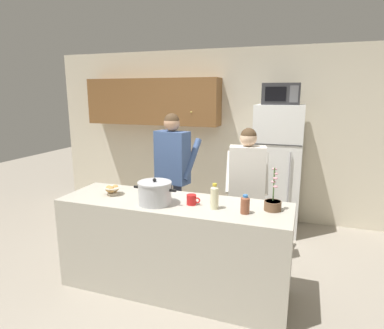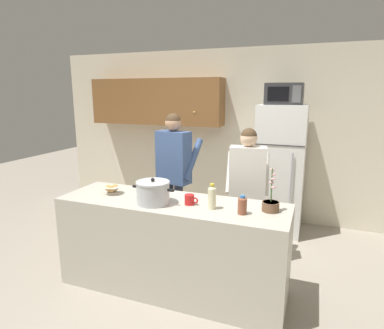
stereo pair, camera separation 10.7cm
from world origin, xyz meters
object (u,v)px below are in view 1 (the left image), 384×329
Objects in this scene: microwave at (281,94)px; potted_orchid at (273,203)px; cooking_pot at (155,193)px; refrigerator at (277,169)px; coffee_mug at (192,200)px; person_by_sink at (247,181)px; bread_bowl at (112,190)px; bottle_mid_counter at (215,197)px; person_near_pot at (173,164)px; bottle_near_edge at (245,204)px.

microwave is 1.23× the size of potted_orchid.
potted_orchid reaches higher than cooking_pot.
coffee_mug is (-0.62, -1.88, 0.07)m from refrigerator.
person_by_sink is 1.47m from bread_bowl.
potted_orchid is at bearing 7.19° from coffee_mug.
bread_bowl is at bearing -128.73° from refrigerator.
coffee_mug is at bearing 170.54° from bottle_mid_counter.
person_near_pot reaches higher than bread_bowl.
potted_orchid is (1.32, -0.88, -0.08)m from person_near_pot.
potted_orchid is at bearing -86.57° from microwave.
refrigerator is at bearing 90.07° from microwave.
person_near_pot is at bearing 136.61° from bottle_near_edge.
person_by_sink is 8.52× the size of bread_bowl.
cooking_pot is (-0.71, -0.91, 0.06)m from person_by_sink.
potted_orchid is at bearing -86.61° from refrigerator.
bread_bowl is at bearing 178.69° from coffee_mug.
bottle_mid_counter is at bearing -9.46° from coffee_mug.
coffee_mug is 0.79× the size of bottle_near_edge.
person_by_sink reaches higher than cooking_pot.
bread_bowl is (-0.28, -0.96, -0.09)m from person_near_pot.
person_near_pot is 1.00m from bread_bowl.
bread_bowl is 1.11× the size of bottle_near_edge.
refrigerator is 1.14× the size of person_by_sink.
refrigerator is 4.59× the size of potted_orchid.
potted_orchid is at bearing 14.60° from bottle_mid_counter.
microwave is (0.00, -0.02, 1.03)m from refrigerator.
bottle_near_edge is (0.84, 0.03, -0.03)m from cooking_pot.
cooking_pot is at bearing -115.83° from refrigerator.
person_near_pot is (-1.21, -0.90, 0.17)m from refrigerator.
coffee_mug is 0.87m from bread_bowl.
refrigerator reaches higher than potted_orchid.
bread_bowl is at bearing -147.46° from person_by_sink.
bottle_near_edge is 0.43× the size of potted_orchid.
potted_orchid reaches higher than coffee_mug.
refrigerator is at bearing 71.69° from coffee_mug.
refrigerator is at bearing 93.39° from potted_orchid.
person_near_pot is at bearing 129.01° from bottle_mid_counter.
bread_bowl is 1.60m from potted_orchid.
person_near_pot is 7.25× the size of bottle_mid_counter.
bottle_near_edge is at bearing -81.27° from person_by_sink.
coffee_mug is (-0.62, -1.85, -0.96)m from microwave.
microwave is at bearing 63.91° from cooking_pot.
potted_orchid is (0.11, -1.76, -0.94)m from microwave.
microwave is at bearing -89.93° from refrigerator.
potted_orchid is (0.50, 0.13, -0.05)m from bottle_mid_counter.
refrigerator is 1.03m from microwave.
person_by_sink is at bearing -103.08° from refrigerator.
coffee_mug is 0.71× the size of bread_bowl.
coffee_mug is at bearing 15.73° from cooking_pot.
coffee_mug is 0.73m from potted_orchid.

